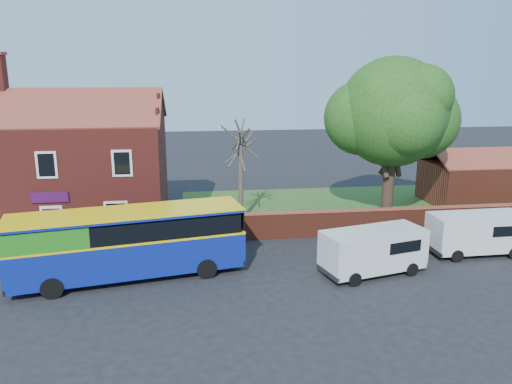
{
  "coord_description": "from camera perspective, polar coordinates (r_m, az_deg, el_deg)",
  "views": [
    {
      "loc": [
        0.9,
        -20.34,
        9.66
      ],
      "look_at": [
        4.15,
        5.0,
        3.35
      ],
      "focal_mm": 35.0,
      "sensor_mm": 36.0,
      "label": 1
    }
  ],
  "objects": [
    {
      "name": "ground",
      "position": [
        22.53,
        -9.07,
        -11.69
      ],
      "size": [
        120.0,
        120.0,
        0.0
      ],
      "primitive_type": "plane",
      "color": "black",
      "rests_on": "ground"
    },
    {
      "name": "boundary_wall",
      "position": [
        31.18,
        15.9,
        -3.15
      ],
      "size": [
        22.0,
        0.38,
        1.6
      ],
      "color": "maroon",
      "rests_on": "ground"
    },
    {
      "name": "pavement",
      "position": [
        28.9,
        -22.86,
        -6.66
      ],
      "size": [
        18.0,
        3.5,
        0.12
      ],
      "primitive_type": "cube",
      "color": "gray",
      "rests_on": "ground"
    },
    {
      "name": "van_far",
      "position": [
        29.09,
        23.98,
        -4.19
      ],
      "size": [
        5.05,
        2.17,
        2.2
      ],
      "rotation": [
        0.0,
        0.0,
        0.02
      ],
      "color": "silver",
      "rests_on": "ground"
    },
    {
      "name": "outbuilding",
      "position": [
        40.27,
        24.49,
        1.09
      ],
      "size": [
        8.2,
        5.06,
        4.17
      ],
      "color": "maroon",
      "rests_on": "ground"
    },
    {
      "name": "bus",
      "position": [
        24.2,
        -15.17,
        -5.45
      ],
      "size": [
        11.01,
        4.71,
        3.26
      ],
      "rotation": [
        0.0,
        0.0,
        0.19
      ],
      "color": "navy",
      "rests_on": "ground"
    },
    {
      "name": "large_tree",
      "position": [
        32.57,
        15.37,
        8.45
      ],
      "size": [
        8.58,
        6.79,
        10.46
      ],
      "color": "black",
      "rests_on": "ground"
    },
    {
      "name": "van_near",
      "position": [
        24.76,
        13.26,
        -6.41
      ],
      "size": [
        5.33,
        3.17,
        2.19
      ],
      "rotation": [
        0.0,
        0.0,
        0.25
      ],
      "color": "silver",
      "rests_on": "ground"
    },
    {
      "name": "shop_building",
      "position": [
        33.39,
        -20.9,
        2.18
      ],
      "size": [
        12.3,
        8.13,
        10.5
      ],
      "color": "maroon",
      "rests_on": "ground"
    },
    {
      "name": "bare_tree",
      "position": [
        31.74,
        -1.76,
        2.22
      ],
      "size": [
        2.37,
        2.82,
        6.32
      ],
      "color": "#4C4238",
      "rests_on": "ground"
    },
    {
      "name": "kerb",
      "position": [
        27.32,
        -23.82,
        -7.91
      ],
      "size": [
        18.0,
        0.15,
        0.14
      ],
      "primitive_type": "cube",
      "color": "slate",
      "rests_on": "ground"
    },
    {
      "name": "grass_strip",
      "position": [
        36.75,
        12.2,
        -1.64
      ],
      "size": [
        26.0,
        12.0,
        0.04
      ],
      "primitive_type": "cube",
      "color": "#426B28",
      "rests_on": "ground"
    }
  ]
}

